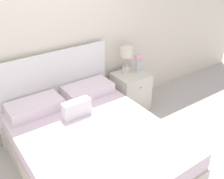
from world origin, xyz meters
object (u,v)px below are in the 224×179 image
Objects in this scene: nightstand at (130,92)px; table_lamp at (126,55)px; flower_vase at (139,60)px; bed at (91,144)px.

table_lamp is at bearing 98.12° from nightstand.
table_lamp is 1.42× the size of flower_vase.
bed is 1.47m from table_lamp.
nightstand is at bearing -81.88° from table_lamp.
nightstand is 1.57× the size of table_lamp.
bed is 3.26× the size of nightstand.
table_lamp is 0.23m from flower_vase.
flower_vase is at bearing -16.30° from table_lamp.
flower_vase is (1.31, 0.71, 0.49)m from bed.
nightstand is (1.13, 0.66, 0.02)m from bed.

